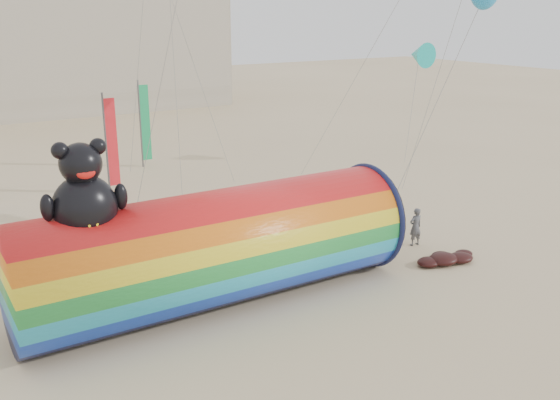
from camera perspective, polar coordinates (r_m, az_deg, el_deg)
ground at (r=22.34m, az=0.96°, el=-7.06°), size 160.00×160.00×0.00m
windsock_assembly at (r=19.98m, az=-5.82°, el=-4.11°), size 12.70×3.87×5.86m
kite_handler at (r=25.56m, az=12.28°, el=-2.41°), size 0.59×0.41×1.56m
fabric_bundle at (r=24.31m, az=14.97°, el=-5.18°), size 2.62×1.35×0.41m
festival_banners at (r=34.42m, az=-17.65°, el=5.37°), size 10.38×4.71×5.20m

